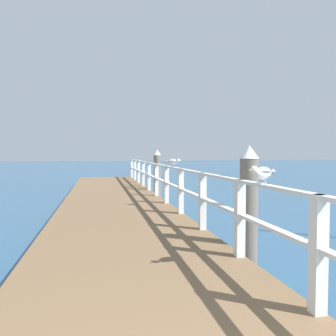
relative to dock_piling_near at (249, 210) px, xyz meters
name	(u,v)px	position (x,y,z in m)	size (l,w,h in m)	color
pier_deck	(115,208)	(-1.79, 5.29, -0.77)	(2.98, 19.87, 0.47)	brown
pier_railing	(161,178)	(-0.38, 5.29, 0.12)	(0.12, 18.39, 1.06)	silver
dock_piling_near	(249,210)	(0.00, 0.00, 0.00)	(0.29, 0.29, 2.00)	#6B6056
dock_piling_far	(157,175)	(0.00, 8.14, 0.00)	(0.29, 0.29, 2.00)	#6B6056
seagull_foreground	(263,172)	(-0.39, -1.17, 0.65)	(0.44, 0.27, 0.21)	white
seagull_background	(173,162)	(-0.37, 3.67, 0.65)	(0.36, 0.37, 0.21)	white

